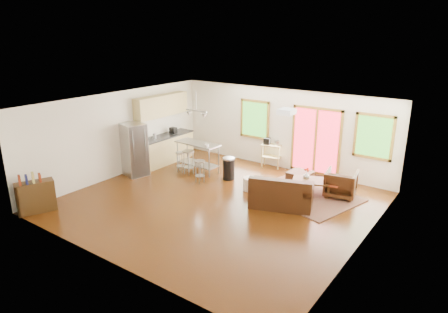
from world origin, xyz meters
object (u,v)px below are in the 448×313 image
Objects in this scene: ottoman at (300,179)px; kitchen_cart at (271,148)px; armchair at (341,182)px; rug at (304,195)px; refrigerator at (135,150)px; island at (198,152)px; coffee_table at (312,182)px; loveseat at (281,194)px.

ottoman is 0.65× the size of kitchen_cart.
armchair is 1.29× the size of ottoman.
rug is at bearing 19.90° from armchair.
refrigerator is 1.96m from island.
loveseat is at bearing -105.06° from coffee_table.
kitchen_cart is (-2.75, 1.04, 0.26)m from armchair.
armchair is at bearing 8.43° from island.
ottoman is (-0.23, 1.62, -0.12)m from loveseat.
ottoman is at bearing -14.87° from armchair.
ottoman is (-0.40, 0.59, 0.20)m from rug.
armchair is at bearing -4.40° from ottoman.
island is at bearing -135.18° from kitchen_cart.
rug is at bearing -131.21° from coffee_table.
coffee_table is 0.76m from armchair.
rug is 0.42m from coffee_table.
coffee_table is 5.45m from refrigerator.
ottoman is 0.39× the size of refrigerator.
armchair is 0.50× the size of refrigerator.
kitchen_cart reaches higher than loveseat.
kitchen_cart is at bearing 148.02° from ottoman.
rug is 3.30× the size of armchair.
rug is 5.29m from refrigerator.
coffee_table is 1.25× the size of kitchen_cart.
kitchen_cart reaches higher than island.
kitchen_cart is (-2.07, 1.36, 0.30)m from coffee_table.
kitchen_cart is (1.71, 1.70, 0.02)m from island.
armchair is 6.19m from refrigerator.
coffee_table is at bearing 48.79° from rug.
loveseat is 2.17× the size of armchair.
kitchen_cart reaches higher than coffee_table.
ottoman is 0.42× the size of island.
ottoman is at bearing 13.20° from island.
armchair is at bearing 30.37° from rug.
ottoman is at bearing 40.30° from refrigerator.
refrigerator is at bearing -161.24° from coffee_table.
kitchen_cart reaches higher than ottoman.
refrigerator is (-5.83, -2.06, 0.41)m from armchair.
rug is 1.05m from armchair.
island reaches higher than loveseat.
refrigerator is (-4.59, -2.16, 0.61)m from ottoman.
refrigerator reaches higher than ottoman.
armchair is at bearing 37.21° from loveseat.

